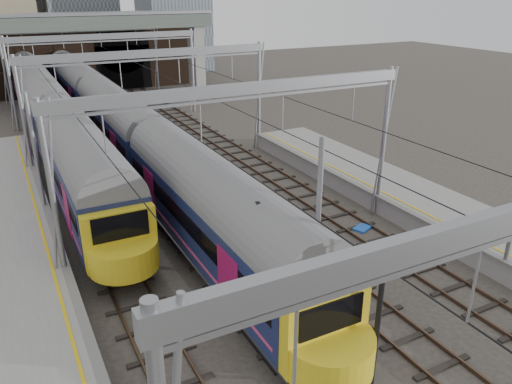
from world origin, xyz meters
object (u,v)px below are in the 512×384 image
train_second (45,105)px  signal_near_centre (382,298)px  train_main (96,102)px  signal_near_left (259,250)px

train_second → signal_near_centre: signal_near_centre is taller
train_main → signal_near_centre: signal_near_centre is taller
train_main → signal_near_left: 30.33m
signal_near_centre → train_second: bearing=95.9°
signal_near_left → train_second: bearing=108.5°
signal_near_centre → train_main: bearing=89.6°
signal_near_left → train_main: bearing=101.1°
train_main → train_second: train_second is taller
train_second → signal_near_centre: 35.73m
signal_near_left → signal_near_centre: 4.72m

